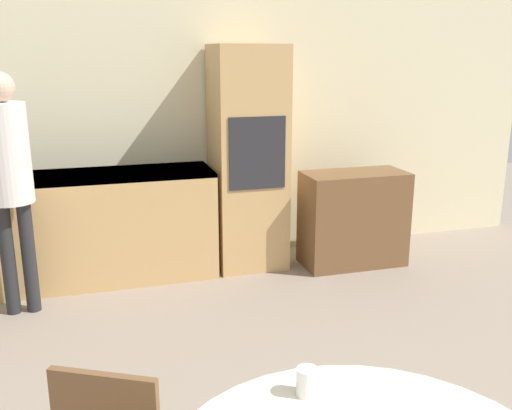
{
  "coord_description": "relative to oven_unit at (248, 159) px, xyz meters",
  "views": [
    {
      "loc": [
        -0.89,
        -0.1,
        1.86
      ],
      "look_at": [
        -0.06,
        2.68,
        1.08
      ],
      "focal_mm": 40.0,
      "sensor_mm": 36.0,
      "label": 1
    }
  ],
  "objects": [
    {
      "name": "wall_back",
      "position": [
        -0.43,
        0.34,
        0.34
      ],
      "size": [
        6.84,
        0.05,
        2.6
      ],
      "color": "beige",
      "rests_on": "ground_plane"
    },
    {
      "name": "person_standing",
      "position": [
        -1.87,
        -0.5,
        0.13
      ],
      "size": [
        0.31,
        0.31,
        1.74
      ],
      "color": "#262628",
      "rests_on": "ground_plane"
    },
    {
      "name": "sideboard",
      "position": [
        0.9,
        -0.28,
        -0.54
      ],
      "size": [
        0.91,
        0.45,
        0.84
      ],
      "color": "brown",
      "rests_on": "ground_plane"
    },
    {
      "name": "cup",
      "position": [
        -0.67,
        -3.12,
        -0.18
      ],
      "size": [
        0.07,
        0.07,
        0.1
      ],
      "color": "white",
      "rests_on": "dining_table"
    },
    {
      "name": "oven_unit",
      "position": [
        0.0,
        0.0,
        0.0
      ],
      "size": [
        0.6,
        0.59,
        1.93
      ],
      "color": "tan",
      "rests_on": "ground_plane"
    },
    {
      "name": "kitchen_counter",
      "position": [
        -1.67,
        -0.01,
        -0.49
      ],
      "size": [
        2.66,
        0.6,
        0.91
      ],
      "color": "tan",
      "rests_on": "ground_plane"
    }
  ]
}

